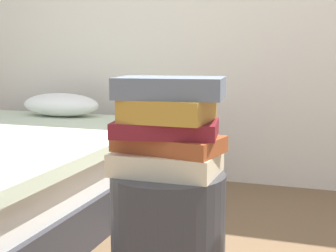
% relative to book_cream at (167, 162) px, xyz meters
% --- Properties ---
extents(book_cream, '(0.29, 0.20, 0.06)m').
position_rel_book_cream_xyz_m(book_cream, '(0.00, 0.00, 0.00)').
color(book_cream, beige).
rests_on(book_cream, side_table).
extents(book_rust, '(0.32, 0.22, 0.05)m').
position_rel_book_cream_xyz_m(book_rust, '(0.00, 0.00, 0.05)').
color(book_rust, '#994723').
rests_on(book_rust, book_cream).
extents(book_maroon, '(0.32, 0.23, 0.04)m').
position_rel_book_cream_xyz_m(book_maroon, '(-0.00, -0.00, 0.10)').
color(book_maroon, maroon).
rests_on(book_maroon, book_rust).
extents(book_ochre, '(0.23, 0.21, 0.06)m').
position_rel_book_cream_xyz_m(book_ochre, '(0.00, 0.00, 0.15)').
color(book_ochre, '#B7842D').
rests_on(book_ochre, book_maroon).
extents(book_slate, '(0.32, 0.22, 0.06)m').
position_rel_book_cream_xyz_m(book_slate, '(0.01, -0.01, 0.22)').
color(book_slate, slate).
rests_on(book_slate, book_ochre).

